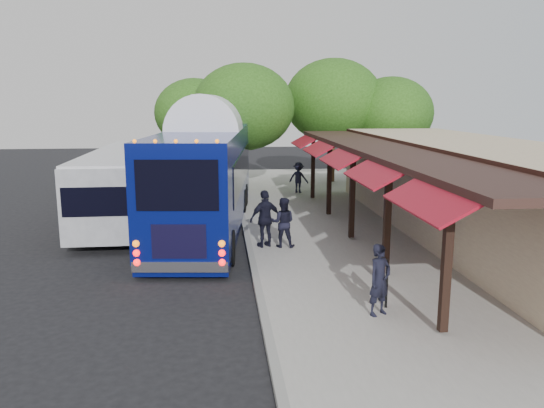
# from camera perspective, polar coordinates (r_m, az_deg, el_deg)

# --- Properties ---
(ground) EXTENTS (90.00, 90.00, 0.00)m
(ground) POSITION_cam_1_polar(r_m,az_deg,el_deg) (15.16, -1.87, -8.58)
(ground) COLOR black
(ground) RESTS_ON ground
(sidewalk) EXTENTS (10.00, 40.00, 0.15)m
(sidewalk) POSITION_cam_1_polar(r_m,az_deg,el_deg) (19.84, 11.91, -3.84)
(sidewalk) COLOR #9E9B93
(sidewalk) RESTS_ON ground
(curb) EXTENTS (0.20, 40.00, 0.16)m
(curb) POSITION_cam_1_polar(r_m,az_deg,el_deg) (18.96, -2.55, -4.31)
(curb) COLOR gray
(curb) RESTS_ON ground
(station_shelter) EXTENTS (8.15, 20.00, 3.60)m
(station_shelter) POSITION_cam_1_polar(r_m,az_deg,el_deg) (20.75, 21.05, 1.31)
(station_shelter) COLOR tan
(station_shelter) RESTS_ON ground
(coach_bus) EXTENTS (4.10, 13.48, 4.25)m
(coach_bus) POSITION_cam_1_polar(r_m,az_deg,el_deg) (21.32, -7.07, 3.39)
(coach_bus) COLOR #08115D
(coach_bus) RESTS_ON ground
(city_bus) EXTENTS (2.57, 11.25, 3.02)m
(city_bus) POSITION_cam_1_polar(r_m,az_deg,el_deg) (23.65, -15.60, 2.32)
(city_bus) COLOR gray
(city_bus) RESTS_ON ground
(ped_a) EXTENTS (0.74, 0.66, 1.70)m
(ped_a) POSITION_cam_1_polar(r_m,az_deg,el_deg) (12.69, 11.51, -8.00)
(ped_a) COLOR black
(ped_a) RESTS_ON sidewalk
(ped_b) EXTENTS (0.94, 0.80, 1.72)m
(ped_b) POSITION_cam_1_polar(r_m,az_deg,el_deg) (18.10, 1.18, -1.99)
(ped_b) COLOR black
(ped_b) RESTS_ON sidewalk
(ped_c) EXTENTS (1.25, 0.90, 1.97)m
(ped_c) POSITION_cam_1_polar(r_m,az_deg,el_deg) (18.10, -0.72, -1.58)
(ped_c) COLOR black
(ped_c) RESTS_ON sidewalk
(ped_d) EXTENTS (1.24, 1.05, 1.66)m
(ped_d) POSITION_cam_1_polar(r_m,az_deg,el_deg) (28.87, 2.88, 2.86)
(ped_d) COLOR black
(ped_d) RESTS_ON sidewalk
(sign_board) EXTENTS (0.21, 0.51, 1.15)m
(sign_board) POSITION_cam_1_polar(r_m,az_deg,el_deg) (13.16, 12.25, -7.66)
(sign_board) COLOR black
(sign_board) RESTS_ON sidewalk
(tree_left) EXTENTS (5.56, 5.56, 7.11)m
(tree_left) POSITION_cam_1_polar(r_m,az_deg,el_deg) (29.43, -3.03, 10.37)
(tree_left) COLOR #382314
(tree_left) RESTS_ON ground
(tree_mid) EXTENTS (5.94, 5.94, 7.61)m
(tree_mid) POSITION_cam_1_polar(r_m,az_deg,el_deg) (32.89, 6.60, 10.96)
(tree_mid) COLOR #382314
(tree_mid) RESTS_ON ground
(tree_right) EXTENTS (5.09, 5.09, 6.52)m
(tree_right) POSITION_cam_1_polar(r_m,az_deg,el_deg) (33.07, 12.64, 9.50)
(tree_right) COLOR #382314
(tree_right) RESTS_ON ground
(tree_far) EXTENTS (5.06, 5.06, 6.48)m
(tree_far) POSITION_cam_1_polar(r_m,az_deg,el_deg) (33.95, -8.27, 9.64)
(tree_far) COLOR #382314
(tree_far) RESTS_ON ground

